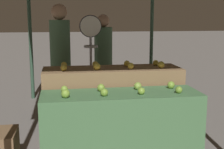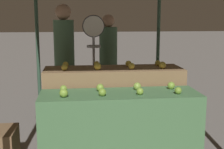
# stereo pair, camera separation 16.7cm
# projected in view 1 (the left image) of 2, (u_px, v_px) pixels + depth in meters

# --- Properties ---
(display_counter_front) EXTENTS (1.74, 0.55, 0.80)m
(display_counter_front) POSITION_uv_depth(u_px,v_px,m) (121.00, 128.00, 3.47)
(display_counter_front) COLOR #4C7A4C
(display_counter_front) RESTS_ON ground_plane
(display_counter_back) EXTENTS (1.74, 0.55, 0.98)m
(display_counter_back) POSITION_uv_depth(u_px,v_px,m) (112.00, 105.00, 4.03)
(display_counter_back) COLOR olive
(display_counter_back) RESTS_ON ground_plane
(apple_front_0) EXTENTS (0.09, 0.09, 0.09)m
(apple_front_0) POSITION_uv_depth(u_px,v_px,m) (65.00, 94.00, 3.18)
(apple_front_0) COLOR #84AD3D
(apple_front_0) RESTS_ON display_counter_front
(apple_front_1) EXTENTS (0.08, 0.08, 0.08)m
(apple_front_1) POSITION_uv_depth(u_px,v_px,m) (104.00, 92.00, 3.25)
(apple_front_1) COLOR #7AA338
(apple_front_1) RESTS_ON display_counter_front
(apple_front_2) EXTENTS (0.08, 0.08, 0.08)m
(apple_front_2) POSITION_uv_depth(u_px,v_px,m) (141.00, 91.00, 3.32)
(apple_front_2) COLOR #84AD3D
(apple_front_2) RESTS_ON display_counter_front
(apple_front_3) EXTENTS (0.08, 0.08, 0.08)m
(apple_front_3) POSITION_uv_depth(u_px,v_px,m) (179.00, 90.00, 3.37)
(apple_front_3) COLOR #7AA338
(apple_front_3) RESTS_ON display_counter_front
(apple_front_4) EXTENTS (0.08, 0.08, 0.08)m
(apple_front_4) POSITION_uv_depth(u_px,v_px,m) (64.00, 89.00, 3.40)
(apple_front_4) COLOR #84AD3D
(apple_front_4) RESTS_ON display_counter_front
(apple_front_5) EXTENTS (0.09, 0.09, 0.09)m
(apple_front_5) POSITION_uv_depth(u_px,v_px,m) (101.00, 88.00, 3.45)
(apple_front_5) COLOR #84AD3D
(apple_front_5) RESTS_ON display_counter_front
(apple_front_6) EXTENTS (0.09, 0.09, 0.09)m
(apple_front_6) POSITION_uv_depth(u_px,v_px,m) (138.00, 86.00, 3.53)
(apple_front_6) COLOR #8EB247
(apple_front_6) RESTS_ON display_counter_front
(apple_front_7) EXTENTS (0.08, 0.08, 0.08)m
(apple_front_7) POSITION_uv_depth(u_px,v_px,m) (171.00, 85.00, 3.59)
(apple_front_7) COLOR #84AD3D
(apple_front_7) RESTS_ON display_counter_front
(apple_back_0) EXTENTS (0.08, 0.08, 0.08)m
(apple_back_0) POSITION_uv_depth(u_px,v_px,m) (64.00, 68.00, 3.73)
(apple_back_0) COLOR gold
(apple_back_0) RESTS_ON display_counter_back
(apple_back_1) EXTENTS (0.09, 0.09, 0.09)m
(apple_back_1) POSITION_uv_depth(u_px,v_px,m) (97.00, 67.00, 3.79)
(apple_back_1) COLOR yellow
(apple_back_1) RESTS_ON display_counter_back
(apple_back_2) EXTENTS (0.08, 0.08, 0.08)m
(apple_back_2) POSITION_uv_depth(u_px,v_px,m) (131.00, 66.00, 3.85)
(apple_back_2) COLOR yellow
(apple_back_2) RESTS_ON display_counter_back
(apple_back_3) EXTENTS (0.09, 0.09, 0.09)m
(apple_back_3) POSITION_uv_depth(u_px,v_px,m) (161.00, 65.00, 3.92)
(apple_back_3) COLOR gold
(apple_back_3) RESTS_ON display_counter_back
(apple_back_4) EXTENTS (0.08, 0.08, 0.08)m
(apple_back_4) POSITION_uv_depth(u_px,v_px,m) (64.00, 65.00, 3.96)
(apple_back_4) COLOR gold
(apple_back_4) RESTS_ON display_counter_back
(apple_back_5) EXTENTS (0.08, 0.08, 0.08)m
(apple_back_5) POSITION_uv_depth(u_px,v_px,m) (95.00, 64.00, 4.02)
(apple_back_5) COLOR gold
(apple_back_5) RESTS_ON display_counter_back
(apple_back_6) EXTENTS (0.08, 0.08, 0.08)m
(apple_back_6) POSITION_uv_depth(u_px,v_px,m) (127.00, 63.00, 4.06)
(apple_back_6) COLOR yellow
(apple_back_6) RESTS_ON display_counter_back
(apple_back_7) EXTENTS (0.08, 0.08, 0.08)m
(apple_back_7) POSITION_uv_depth(u_px,v_px,m) (156.00, 63.00, 4.13)
(apple_back_7) COLOR gold
(apple_back_7) RESTS_ON display_counter_back
(produce_scale) EXTENTS (0.32, 0.20, 1.64)m
(produce_scale) POSITION_uv_depth(u_px,v_px,m) (91.00, 45.00, 4.47)
(produce_scale) COLOR #99999E
(produce_scale) RESTS_ON ground_plane
(person_vendor_at_scale) EXTENTS (0.35, 0.35, 1.81)m
(person_vendor_at_scale) POSITION_uv_depth(u_px,v_px,m) (60.00, 53.00, 4.76)
(person_vendor_at_scale) COLOR #2D2D38
(person_vendor_at_scale) RESTS_ON ground_plane
(person_customer_left) EXTENTS (0.37, 0.37, 1.66)m
(person_customer_left) POSITION_uv_depth(u_px,v_px,m) (103.00, 54.00, 5.49)
(person_customer_left) COLOR #2D2D38
(person_customer_left) RESTS_ON ground_plane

